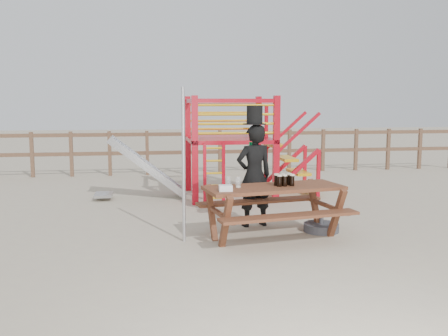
# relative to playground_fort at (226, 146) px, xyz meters

# --- Properties ---
(ground) EXTENTS (60.00, 60.00, 0.00)m
(ground) POSITION_rel_playground_fort_xyz_m (-0.12, -3.58, -1.07)
(ground) COLOR tan
(ground) RESTS_ON ground
(back_fence) EXTENTS (15.09, 0.09, 1.20)m
(back_fence) POSITION_rel_playground_fort_xyz_m (-0.12, 3.42, -0.34)
(back_fence) COLOR brown
(back_fence) RESTS_ON ground
(playground_fort) EXTENTS (4.71, 1.84, 2.10)m
(playground_fort) POSITION_rel_playground_fort_xyz_m (0.00, 0.00, 0.00)
(playground_fort) COLOR #B80C1B
(playground_fort) RESTS_ON ground
(picnic_table) EXTENTS (2.19, 1.68, 0.77)m
(picnic_table) POSITION_rel_playground_fort_xyz_m (0.17, -3.35, -0.59)
(picnic_table) COLOR brown
(picnic_table) RESTS_ON ground
(man_with_hat) EXTENTS (0.66, 0.50, 1.92)m
(man_with_hat) POSITION_rel_playground_fort_xyz_m (0.04, -2.58, -0.21)
(man_with_hat) COLOR black
(man_with_hat) RESTS_ON ground
(metal_pole) EXTENTS (0.05, 0.05, 2.18)m
(metal_pole) POSITION_rel_playground_fort_xyz_m (-1.13, -3.32, 0.02)
(metal_pole) COLOR #B2B2B7
(metal_pole) RESTS_ON ground
(parasol_base) EXTENTS (0.54, 0.54, 0.23)m
(parasol_base) POSITION_rel_playground_fort_xyz_m (0.99, -3.09, -1.01)
(parasol_base) COLOR #39393E
(parasol_base) RESTS_ON ground
(paper_bag) EXTENTS (0.19, 0.15, 0.08)m
(paper_bag) POSITION_rel_playground_fort_xyz_m (-0.58, -3.63, -0.26)
(paper_bag) COLOR white
(paper_bag) RESTS_ON picnic_table
(stout_pints) EXTENTS (0.28, 0.20, 0.17)m
(stout_pints) POSITION_rel_playground_fort_xyz_m (0.33, -3.33, -0.21)
(stout_pints) COLOR black
(stout_pints) RESTS_ON picnic_table
(empty_glasses) EXTENTS (0.21, 0.12, 0.15)m
(empty_glasses) POSITION_rel_playground_fort_xyz_m (-0.43, -3.34, -0.23)
(empty_glasses) COLOR silver
(empty_glasses) RESTS_ON picnic_table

